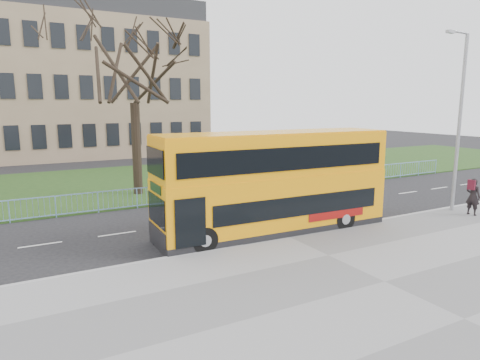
% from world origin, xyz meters
% --- Properties ---
extents(ground, '(120.00, 120.00, 0.00)m').
position_xyz_m(ground, '(0.00, 0.00, 0.00)').
color(ground, black).
rests_on(ground, ground).
extents(pavement, '(80.00, 10.50, 0.12)m').
position_xyz_m(pavement, '(0.00, -6.75, 0.06)').
color(pavement, slate).
rests_on(pavement, ground).
extents(kerb, '(80.00, 0.20, 0.14)m').
position_xyz_m(kerb, '(0.00, -1.55, 0.07)').
color(kerb, gray).
rests_on(kerb, ground).
extents(grass_verge, '(80.00, 15.40, 0.08)m').
position_xyz_m(grass_verge, '(0.00, 14.30, 0.04)').
color(grass_verge, '#1B3A15').
rests_on(grass_verge, ground).
extents(guard_railing, '(40.00, 0.12, 1.10)m').
position_xyz_m(guard_railing, '(0.00, 6.60, 0.55)').
color(guard_railing, '#7FAFE3').
rests_on(guard_railing, ground).
extents(bare_tree, '(9.10, 9.10, 13.00)m').
position_xyz_m(bare_tree, '(-3.00, 10.00, 6.58)').
color(bare_tree, black).
rests_on(bare_tree, grass_verge).
extents(civic_building, '(30.00, 15.00, 14.00)m').
position_xyz_m(civic_building, '(-5.00, 35.00, 7.00)').
color(civic_building, '#877056').
rests_on(civic_building, ground).
extents(yellow_bus, '(10.29, 2.78, 4.28)m').
position_xyz_m(yellow_bus, '(-0.00, -0.51, 2.30)').
color(yellow_bus, '#F99B0A').
rests_on(yellow_bus, ground).
extents(pedestrian, '(0.54, 0.72, 1.82)m').
position_xyz_m(pedestrian, '(9.91, -3.05, 1.03)').
color(pedestrian, black).
rests_on(pedestrian, pavement).
extents(street_lamp, '(1.85, 0.38, 8.72)m').
position_xyz_m(street_lamp, '(9.79, -2.01, 4.90)').
color(street_lamp, '#94959C').
rests_on(street_lamp, pavement).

